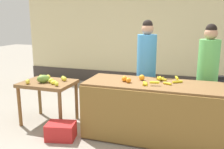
{
  "coord_description": "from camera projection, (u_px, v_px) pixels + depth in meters",
  "views": [
    {
      "loc": [
        1.03,
        -3.59,
        1.84
      ],
      "look_at": [
        -0.21,
        0.15,
        0.95
      ],
      "focal_mm": 38.78,
      "sensor_mm": 36.0,
      "label": 1
    }
  ],
  "objects": [
    {
      "name": "banana_bunch_pile",
      "position": [
        161.0,
        81.0,
        3.72
      ],
      "size": [
        0.57,
        0.58,
        0.07
      ],
      "color": "gold",
      "rests_on": "fruit_stall_counter"
    },
    {
      "name": "ground_plane",
      "position": [
        121.0,
        132.0,
        4.05
      ],
      "size": [
        24.0,
        24.0,
        0.0
      ],
      "primitive_type": "plane",
      "color": "gray"
    },
    {
      "name": "side_table_wooden",
      "position": [
        48.0,
        88.0,
        4.32
      ],
      "size": [
        0.91,
        0.7,
        0.77
      ],
      "color": "brown",
      "rests_on": "ground"
    },
    {
      "name": "produce_sack",
      "position": [
        98.0,
        101.0,
        4.79
      ],
      "size": [
        0.37,
        0.32,
        0.53
      ],
      "primitive_type": "ellipsoid",
      "rotation": [
        0.0,
        0.0,
        0.05
      ],
      "color": "tan",
      "rests_on": "ground"
    },
    {
      "name": "vendor_woman_blue_shirt",
      "position": [
        146.0,
        72.0,
        4.35
      ],
      "size": [
        0.34,
        0.34,
        1.84
      ],
      "color": "#33333D",
      "rests_on": "ground"
    },
    {
      "name": "mango_papaya_pile",
      "position": [
        47.0,
        79.0,
        4.24
      ],
      "size": [
        0.65,
        0.56,
        0.14
      ],
      "color": "yellow",
      "rests_on": "side_table_wooden"
    },
    {
      "name": "produce_crate",
      "position": [
        61.0,
        131.0,
        3.81
      ],
      "size": [
        0.5,
        0.41,
        0.26
      ],
      "primitive_type": "cube",
      "rotation": [
        0.0,
        0.0,
        0.22
      ],
      "color": "red",
      "rests_on": "ground"
    },
    {
      "name": "fruit_stall_counter",
      "position": [
        155.0,
        111.0,
        3.77
      ],
      "size": [
        2.18,
        0.81,
        0.9
      ],
      "color": "brown",
      "rests_on": "ground"
    },
    {
      "name": "orange_pile",
      "position": [
        132.0,
        79.0,
        3.78
      ],
      "size": [
        0.33,
        0.31,
        0.09
      ],
      "color": "orange",
      "rests_on": "fruit_stall_counter"
    },
    {
      "name": "market_wall_back",
      "position": [
        153.0,
        36.0,
        6.66
      ],
      "size": [
        7.81,
        0.23,
        2.91
      ],
      "color": "beige",
      "rests_on": "ground"
    },
    {
      "name": "vendor_woman_green_shirt",
      "position": [
        207.0,
        77.0,
        4.08
      ],
      "size": [
        0.34,
        0.34,
        1.78
      ],
      "color": "#33333D",
      "rests_on": "ground"
    }
  ]
}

